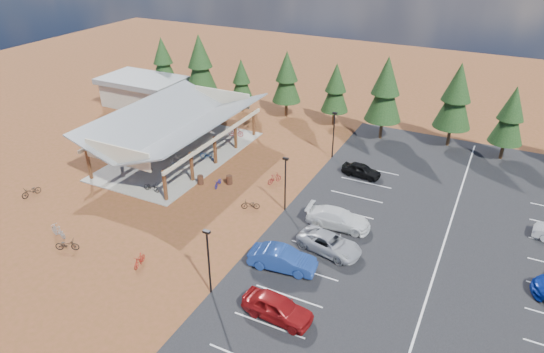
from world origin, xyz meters
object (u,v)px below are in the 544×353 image
object	(u,v)px
bike_5	(178,160)
lamp_post_2	(334,132)
bike_12	(67,245)
car_0	(277,307)
bike_11	(139,260)
bike_7	(236,132)
bike_0	(147,166)
bike_14	(218,183)
bike_13	(58,231)
bike_6	(208,155)
car_1	(283,259)
bike_1	(154,154)
bike_15	(275,178)
outbuilding	(143,91)
lamp_post_0	(208,258)
lamp_post_1	(285,180)
trash_bin_1	(229,180)
bike_16	(250,205)
bike_4	(151,187)
car_3	(338,218)
car_4	(361,170)
bike_2	(182,141)
car_2	(330,243)
bike_8	(31,191)
bike_pavilion	(177,123)

from	to	relation	value
bike_5	lamp_post_2	bearing A→B (deg)	-72.05
bike_12	car_0	xyz separation A→B (m)	(17.80, 0.82, 0.36)
bike_5	bike_11	world-z (taller)	bike_5
bike_7	bike_0	bearing A→B (deg)	149.86
bike_14	bike_13	bearing A→B (deg)	-129.88
bike_6	bike_14	bearing A→B (deg)	-150.61
bike_11	car_1	world-z (taller)	car_1
bike_14	car_0	world-z (taller)	car_0
bike_5	bike_12	size ratio (longest dim) A/B	0.92
bike_1	bike_15	xyz separation A→B (m)	(13.80, 1.08, -0.12)
outbuilding	lamp_post_0	distance (m)	40.32
lamp_post_1	bike_13	world-z (taller)	lamp_post_1
trash_bin_1	car_0	world-z (taller)	car_0
bike_14	bike_16	bearing A→B (deg)	-35.80
bike_4	car_1	size ratio (longest dim) A/B	0.35
car_3	car_4	bearing A→B (deg)	2.32
trash_bin_1	bike_13	world-z (taller)	bike_13
lamp_post_0	bike_0	xyz separation A→B (m)	(-15.75, 12.45, -2.45)
lamp_post_0	bike_5	size ratio (longest dim) A/B	3.01
bike_4	bike_14	xyz separation A→B (m)	(5.02, 3.77, -0.14)
bike_12	bike_2	bearing A→B (deg)	-15.27
bike_2	car_4	xyz separation A→B (m)	(20.45, 1.93, 0.17)
lamp_post_2	trash_bin_1	xyz separation A→B (m)	(-6.86, -10.12, -2.53)
lamp_post_0	lamp_post_1	distance (m)	12.00
bike_14	bike_1	bearing A→B (deg)	157.13
car_2	car_0	bearing A→B (deg)	-172.10
car_3	bike_1	bearing A→B (deg)	77.76
bike_4	bike_7	distance (m)	14.83
lamp_post_2	bike_11	world-z (taller)	lamp_post_2
car_4	lamp_post_1	bearing A→B (deg)	160.85
bike_14	outbuilding	bearing A→B (deg)	134.05
bike_8	bike_15	xyz separation A→B (m)	(19.10, 12.35, 0.01)
bike_4	bike_0	bearing A→B (deg)	44.03
bike_11	lamp_post_1	bearing A→B (deg)	50.60
lamp_post_2	bike_8	xyz separation A→B (m)	(-22.12, -20.34, -2.48)
bike_5	car_4	size ratio (longest dim) A/B	0.44
lamp_post_2	bike_5	xyz separation A→B (m)	(-13.70, -9.04, -2.36)
bike_16	car_0	distance (m)	13.47
bike_6	bike_pavilion	bearing A→B (deg)	84.27
trash_bin_1	car_0	distance (m)	18.44
lamp_post_2	bike_4	distance (m)	19.58
bike_8	bike_6	bearing A→B (deg)	62.24
bike_6	bike_16	distance (m)	11.00
car_0	car_3	world-z (taller)	car_0
bike_1	bike_8	distance (m)	12.46
lamp_post_0	car_2	xyz separation A→B (m)	(5.66, 8.04, -2.22)
bike_4	car_4	xyz separation A→B (m)	(16.71, 11.93, 0.15)
lamp_post_2	bike_pavilion	bearing A→B (deg)	-154.98
trash_bin_1	bike_13	size ratio (longest dim) A/B	0.49
bike_12	car_2	size ratio (longest dim) A/B	0.36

